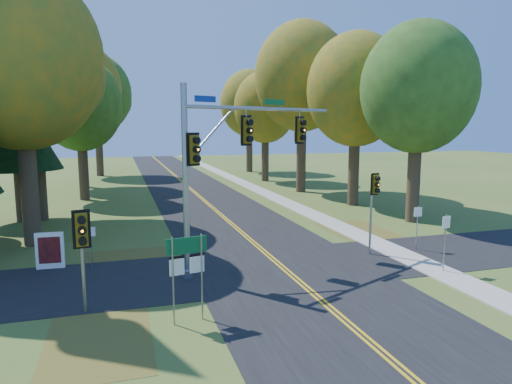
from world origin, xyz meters
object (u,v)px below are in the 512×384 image
object	(u,v)px
east_signal_pole	(374,193)
traffic_mast	(229,153)
route_sign_cluster	(187,261)
info_kiosk	(50,251)

from	to	relation	value
east_signal_pole	traffic_mast	bearing A→B (deg)	170.57
route_sign_cluster	east_signal_pole	bearing A→B (deg)	17.45
traffic_mast	east_signal_pole	world-z (taller)	traffic_mast
east_signal_pole	route_sign_cluster	distance (m)	10.92
east_signal_pole	route_sign_cluster	world-z (taller)	east_signal_pole
route_sign_cluster	info_kiosk	xyz separation A→B (m)	(-4.96, 7.20, -1.19)
east_signal_pole	info_kiosk	distance (m)	14.93
traffic_mast	info_kiosk	xyz separation A→B (m)	(-7.53, 2.13, -4.25)
east_signal_pole	route_sign_cluster	size ratio (longest dim) A/B	1.41
traffic_mast	east_signal_pole	size ratio (longest dim) A/B	2.00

